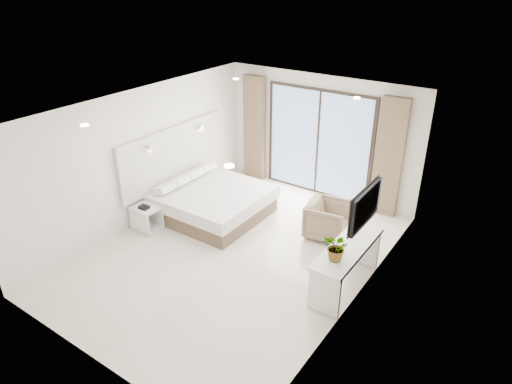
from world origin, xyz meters
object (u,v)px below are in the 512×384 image
(nightstand, at_px, (147,218))
(armchair, at_px, (328,218))
(bed, at_px, (212,202))
(console_desk, at_px, (347,257))

(nightstand, relative_size, armchair, 0.69)
(bed, xyz_separation_m, armchair, (2.37, 0.61, 0.09))
(nightstand, relative_size, console_desk, 0.32)
(bed, height_order, console_desk, console_desk)
(armchair, bearing_deg, nightstand, 111.06)
(nightstand, xyz_separation_m, console_desk, (4.02, 0.53, 0.33))
(bed, relative_size, nightstand, 3.82)
(console_desk, bearing_deg, nightstand, -172.44)
(nightstand, distance_m, console_desk, 4.07)
(bed, distance_m, armchair, 2.44)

